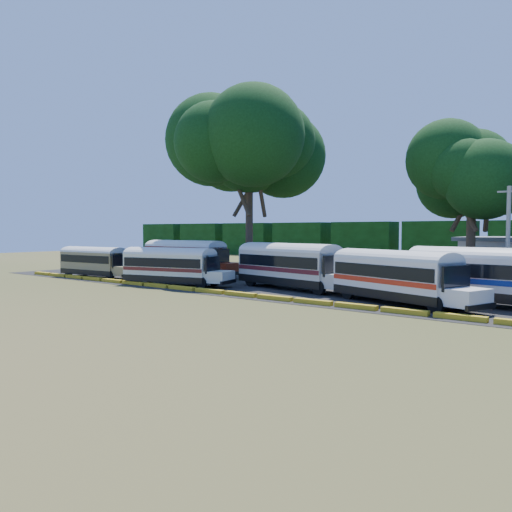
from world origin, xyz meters
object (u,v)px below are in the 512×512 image
Objects in this scene: bus_cream_west at (172,264)px; tree_west at (249,147)px; bus_red at (187,256)px; bus_white_red at (397,274)px; bus_beige at (95,260)px.

tree_west is at bearing 86.59° from bus_cream_west.
bus_cream_west is at bearing -80.40° from tree_west.
bus_red is at bearing -114.02° from tree_west.
tree_west is at bearing 170.35° from bus_white_red.
bus_white_red is 0.58× the size of tree_west.
bus_beige is at bearing 166.95° from bus_cream_west.
bus_red reaches higher than bus_cream_west.
bus_white_red is at bearing -8.12° from bus_cream_west.
bus_beige is 0.93× the size of bus_cream_west.
bus_white_red reaches higher than bus_cream_west.
tree_west is (-21.46, 11.56, 11.64)m from bus_white_red.
bus_white_red is (30.34, 1.64, 0.19)m from bus_beige.
tree_west reaches higher than bus_beige.
tree_west is (8.88, 13.20, 11.83)m from bus_beige.
bus_cream_west is (5.15, -6.67, -0.28)m from bus_red.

